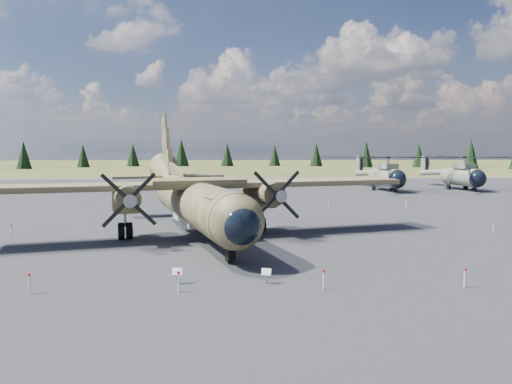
{
  "coord_description": "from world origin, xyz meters",
  "views": [
    {
      "loc": [
        -1.83,
        -33.67,
        5.82
      ],
      "look_at": [
        -0.05,
        2.0,
        2.79
      ],
      "focal_mm": 35.0,
      "sensor_mm": 36.0,
      "label": 1
    }
  ],
  "objects": [
    {
      "name": "ground",
      "position": [
        0.0,
        0.0,
        0.0
      ],
      "size": [
        500.0,
        500.0,
        0.0
      ],
      "primitive_type": "plane",
      "color": "brown",
      "rests_on": "ground"
    },
    {
      "name": "apron",
      "position": [
        0.0,
        10.0,
        0.0
      ],
      "size": [
        120.0,
        120.0,
        0.04
      ],
      "primitive_type": "cube",
      "color": "#56575B",
      "rests_on": "ground"
    },
    {
      "name": "transport_plane",
      "position": [
        -4.49,
        0.58,
        2.8
      ],
      "size": [
        29.23,
        26.11,
        9.74
      ],
      "rotation": [
        0.0,
        0.0,
        0.28
      ],
      "color": "#363D21",
      "rests_on": "ground"
    },
    {
      "name": "helicopter_near",
      "position": [
        20.04,
        35.61,
        3.47
      ],
      "size": [
        21.01,
        23.58,
        4.89
      ],
      "rotation": [
        0.0,
        0.0,
        0.1
      ],
      "color": "slate",
      "rests_on": "ground"
    },
    {
      "name": "helicopter_mid",
      "position": [
        31.56,
        36.86,
        3.47
      ],
      "size": [
        21.35,
        23.71,
        4.89
      ],
      "rotation": [
        0.0,
        0.0,
        0.12
      ],
      "color": "slate",
      "rests_on": "ground"
    },
    {
      "name": "info_placard_left",
      "position": [
        -4.19,
        -12.22,
        0.47
      ],
      "size": [
        0.47,
        0.26,
        0.7
      ],
      "rotation": [
        0.0,
        0.0,
        -0.18
      ],
      "color": "gray",
      "rests_on": "ground"
    },
    {
      "name": "info_placard_right",
      "position": [
        -0.32,
        -12.41,
        0.45
      ],
      "size": [
        0.47,
        0.31,
        0.68
      ],
      "rotation": [
        0.0,
        0.0,
        -0.33
      ],
      "color": "gray",
      "rests_on": "ground"
    },
    {
      "name": "barrier_fence",
      "position": [
        -0.46,
        -0.08,
        0.51
      ],
      "size": [
        33.12,
        29.62,
        0.85
      ],
      "color": "silver",
      "rests_on": "ground"
    },
    {
      "name": "treeline",
      "position": [
        -4.17,
        -7.83,
        4.71
      ],
      "size": [
        301.45,
        300.77,
        10.99
      ],
      "color": "black",
      "rests_on": "ground"
    }
  ]
}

